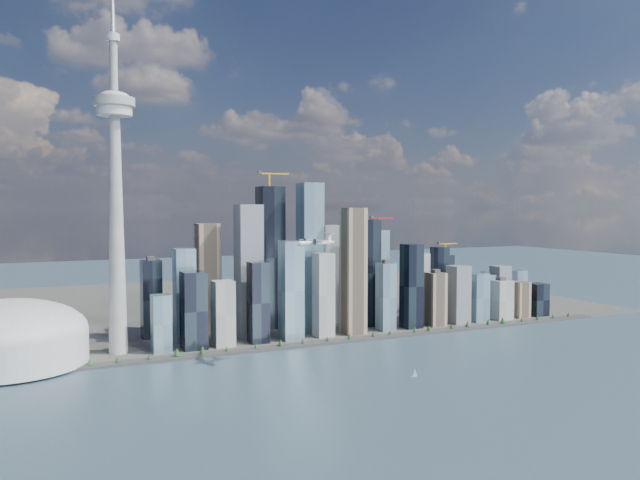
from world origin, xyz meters
name	(u,v)px	position (x,y,z in m)	size (l,w,h in m)	color
ground	(420,386)	(0.00, 0.00, 0.00)	(4000.00, 4000.00, 0.00)	#2E4351
seawall	(327,342)	(0.00, 250.00, 2.00)	(1100.00, 22.00, 4.00)	#383838
land	(238,302)	(0.00, 700.00, 1.50)	(1400.00, 900.00, 3.00)	#4C4C47
shoreline_trees	(327,338)	(0.00, 250.00, 8.78)	(960.53, 7.20, 8.80)	#3F2D1E
skyscraper_cluster	(337,282)	(59.62, 336.82, 83.14)	(736.00, 142.00, 267.27)	black
needle_tower	(116,188)	(-300.00, 310.00, 235.84)	(56.00, 56.00, 550.50)	#9A9B96
dome_stadium	(7,337)	(-440.00, 300.00, 39.44)	(200.00, 200.00, 86.00)	white
airplane	(315,242)	(-72.53, 136.59, 163.67)	(62.26, 55.38, 15.26)	white
sailboat_west	(414,374)	(16.30, 36.65, 3.40)	(7.43, 4.52, 10.60)	white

